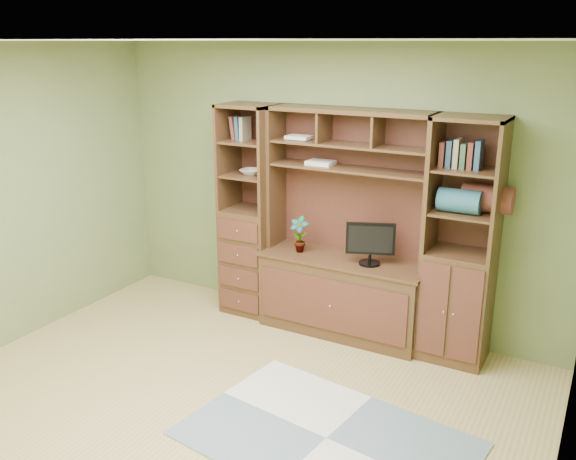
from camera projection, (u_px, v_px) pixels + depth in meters
The scene contains 11 objects.
room at pixel (200, 248), 3.98m from camera, with size 4.60×4.10×2.64m.
center_hutch at pixel (344, 227), 5.39m from camera, with size 1.54×0.53×2.05m, color #462C18.
left_tower at pixel (250, 211), 5.89m from camera, with size 0.50×0.45×2.05m, color #462C18.
right_tower at pixel (461, 243), 4.96m from camera, with size 0.55×0.45×2.05m, color #462C18.
rug at pixel (326, 439), 4.15m from camera, with size 1.88×1.25×0.01m, color #A3A9A9.
monitor at pixel (371, 236), 5.25m from camera, with size 0.43×0.19×0.52m, color black.
orchid at pixel (299, 234), 5.60m from camera, with size 0.18×0.12×0.34m, color #975133.
magazines at pixel (321, 163), 5.44m from camera, with size 0.24×0.17×0.04m, color beige.
bowl at pixel (251, 172), 5.76m from camera, with size 0.20×0.20×0.05m, color beige.
blanket_teal at pixel (460, 201), 4.82m from camera, with size 0.33×0.19×0.19m, color #285A69.
blanket_red at pixel (487, 199), 4.84m from camera, with size 0.40×0.22×0.22m, color brown.
Camera 1 is at (2.32, -3.03, 2.60)m, focal length 38.00 mm.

